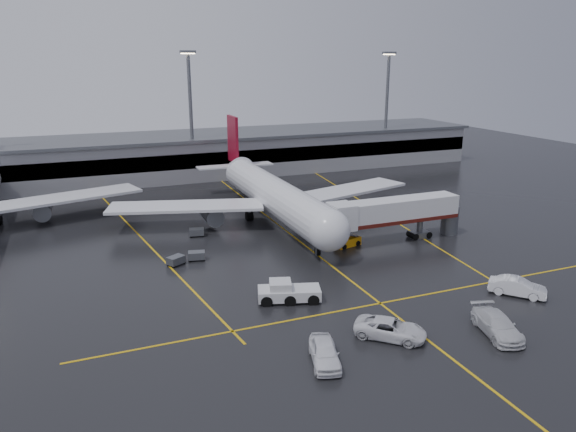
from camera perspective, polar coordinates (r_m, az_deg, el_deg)
name	(u,v)px	position (r m, az deg, el deg)	size (l,w,h in m)	color
ground	(296,238)	(73.49, 0.86, -2.42)	(220.00, 220.00, 0.00)	black
apron_line_centre	(296,238)	(73.49, 0.86, -2.41)	(0.25, 90.00, 0.02)	gold
apron_line_stop	(380,303)	(55.35, 9.83, -9.19)	(60.00, 0.25, 0.02)	gold
apron_line_left	(138,234)	(78.11, -15.74, -1.90)	(0.25, 70.00, 0.02)	gold
apron_line_right	(372,208)	(89.89, 9.00, 0.90)	(0.25, 70.00, 0.02)	gold
terminal	(210,153)	(116.87, -8.33, 6.66)	(122.00, 19.00, 8.60)	gray
light_mast_mid	(191,109)	(108.77, -10.39, 11.25)	(3.00, 1.20, 25.45)	#595B60
light_mast_right	(387,102)	(125.85, 10.53, 11.90)	(3.00, 1.20, 25.45)	#595B60
main_airliner	(271,193)	(80.98, -1.78, 2.45)	(48.80, 45.60, 14.10)	silver
jet_bridge	(395,213)	(72.66, 11.40, 0.27)	(19.90, 3.40, 6.05)	silver
pushback_tractor	(287,293)	(54.76, -0.07, -8.19)	(6.80, 4.35, 2.26)	silver
belt_loader	(347,242)	(70.89, 6.38, -2.76)	(3.89, 2.42, 2.30)	orange
service_van_a	(390,329)	(48.83, 10.90, -11.77)	(2.90, 6.29, 1.75)	white
service_van_b	(497,325)	(52.00, 21.48, -10.78)	(2.62, 6.45, 1.87)	silver
service_van_c	(517,287)	(60.85, 23.36, -6.99)	(1.98, 5.68, 1.87)	white
service_van_d	(325,352)	(44.53, 3.94, -14.37)	(2.18, 5.42, 1.85)	white
baggage_cart_a	(197,255)	(66.43, -9.76, -4.17)	(2.24, 1.71, 1.12)	#595B60
baggage_cart_b	(176,260)	(65.36, -11.91, -4.64)	(2.38, 2.15, 1.12)	#595B60
baggage_cart_c	(197,232)	(75.31, -9.76, -1.69)	(2.23, 1.69, 1.12)	#595B60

